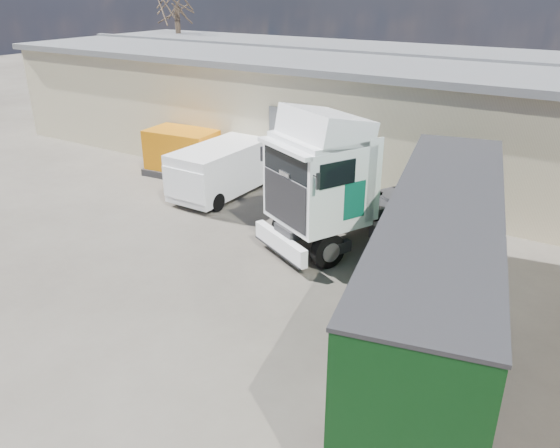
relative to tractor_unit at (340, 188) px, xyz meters
The scene contains 6 objects.
ground 6.58m from the tractor_unit, 102.85° to the right, with size 120.00×120.00×0.00m, color #2C2823.
warehouse 12.37m from the tractor_unit, 126.70° to the left, with size 30.60×12.60×5.42m.
tractor_unit is the anchor object (origin of this frame).
box_trailer 5.91m from the tractor_unit, 39.89° to the right, with size 4.92×11.97×3.89m.
panel_van 6.76m from the tractor_unit, 164.75° to the left, with size 2.26×5.35×2.18m.
orange_skip 10.18m from the tractor_unit, 163.14° to the left, with size 3.66×2.49×2.17m.
Camera 1 is at (8.89, -9.69, 8.41)m, focal length 35.00 mm.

